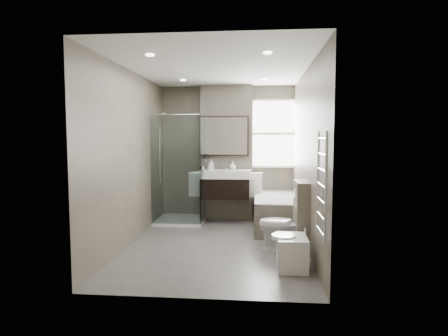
# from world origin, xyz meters

# --- Properties ---
(room) EXTENTS (2.70, 3.90, 2.70)m
(room) POSITION_xyz_m (0.00, 0.00, 1.30)
(room) COLOR #514E4B
(room) RESTS_ON ground
(vanity_pier) EXTENTS (1.00, 0.25, 2.60)m
(vanity_pier) POSITION_xyz_m (0.00, 1.77, 1.30)
(vanity_pier) COLOR #5A5347
(vanity_pier) RESTS_ON ground
(vanity) EXTENTS (0.95, 0.47, 0.66)m
(vanity) POSITION_xyz_m (0.00, 1.43, 0.74)
(vanity) COLOR black
(vanity) RESTS_ON vanity_pier
(mirror_cabinet) EXTENTS (0.86, 0.08, 0.76)m
(mirror_cabinet) POSITION_xyz_m (0.00, 1.61, 1.63)
(mirror_cabinet) COLOR black
(mirror_cabinet) RESTS_ON vanity_pier
(towel_left) EXTENTS (0.24, 0.06, 0.44)m
(towel_left) POSITION_xyz_m (-0.56, 1.40, 0.72)
(towel_left) COLOR silver
(towel_left) RESTS_ON vanity_pier
(towel_right) EXTENTS (0.24, 0.06, 0.44)m
(towel_right) POSITION_xyz_m (0.56, 1.40, 0.72)
(towel_right) COLOR silver
(towel_right) RESTS_ON vanity_pier
(shower_enclosure) EXTENTS (0.90, 0.90, 2.00)m
(shower_enclosure) POSITION_xyz_m (-0.75, 1.35, 0.49)
(shower_enclosure) COLOR white
(shower_enclosure) RESTS_ON ground
(bathtub) EXTENTS (0.75, 1.60, 0.57)m
(bathtub) POSITION_xyz_m (0.92, 1.10, 0.32)
(bathtub) COLOR #5A5347
(bathtub) RESTS_ON ground
(window) EXTENTS (0.98, 0.06, 1.33)m
(window) POSITION_xyz_m (0.90, 1.88, 1.68)
(window) COLOR white
(window) RESTS_ON room
(toilet) EXTENTS (0.80, 0.59, 0.73)m
(toilet) POSITION_xyz_m (0.97, -0.23, 0.37)
(toilet) COLOR white
(toilet) RESTS_ON ground
(cistern_box) EXTENTS (0.19, 0.55, 1.00)m
(cistern_box) POSITION_xyz_m (1.21, -0.25, 0.50)
(cistern_box) COLOR #5A5347
(cistern_box) RESTS_ON ground
(bidet) EXTENTS (0.43, 0.50, 0.52)m
(bidet) POSITION_xyz_m (1.01, -0.94, 0.21)
(bidet) COLOR white
(bidet) RESTS_ON ground
(towel_radiator) EXTENTS (0.03, 0.49, 1.10)m
(towel_radiator) POSITION_xyz_m (1.25, -1.60, 1.12)
(towel_radiator) COLOR silver
(towel_radiator) RESTS_ON room
(soap_bottle_a) EXTENTS (0.09, 0.09, 0.20)m
(soap_bottle_a) POSITION_xyz_m (-0.26, 1.41, 1.10)
(soap_bottle_a) COLOR white
(soap_bottle_a) RESTS_ON vanity
(soap_bottle_b) EXTENTS (0.12, 0.12, 0.15)m
(soap_bottle_b) POSITION_xyz_m (0.13, 1.48, 1.08)
(soap_bottle_b) COLOR white
(soap_bottle_b) RESTS_ON vanity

